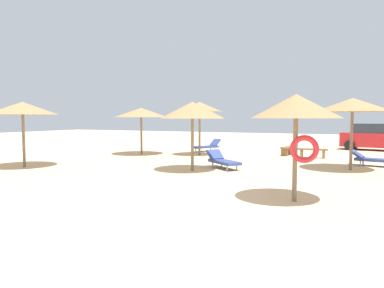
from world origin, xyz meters
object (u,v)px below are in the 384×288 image
(parasol_3, at_px, (192,110))
(lounger_2, at_px, (207,146))
(parasol_5, at_px, (296,108))
(lounger_3, at_px, (223,161))
(bench_1, at_px, (288,149))
(parked_car, at_px, (374,138))
(parasol_2, at_px, (200,107))
(parasol_8, at_px, (23,108))
(bench_0, at_px, (313,151))
(lounger_1, at_px, (373,159))
(parasol_7, at_px, (141,113))
(parasol_1, at_px, (353,105))

(parasol_3, height_order, lounger_2, parasol_3)
(parasol_5, xyz_separation_m, lounger_3, (-3.74, 4.76, -2.03))
(bench_1, xyz_separation_m, parked_car, (4.41, 5.48, 0.48))
(parasol_2, height_order, parasol_8, parasol_2)
(parasol_2, distance_m, parasol_5, 11.38)
(parasol_8, xyz_separation_m, bench_0, (10.61, 9.00, -2.14))
(lounger_1, height_order, parked_car, parked_car)
(bench_0, distance_m, parked_car, 6.95)
(parasol_2, distance_m, lounger_1, 9.06)
(parasol_7, relative_size, bench_0, 2.02)
(bench_0, bearing_deg, lounger_3, -116.49)
(lounger_3, height_order, bench_1, lounger_3)
(bench_1, bearing_deg, lounger_2, 177.05)
(parasol_2, relative_size, lounger_3, 1.59)
(parasol_1, xyz_separation_m, lounger_3, (-4.81, -1.77, -2.28))
(parasol_7, height_order, lounger_3, parasol_7)
(parasol_3, bearing_deg, lounger_2, 109.31)
(parasol_1, distance_m, parasol_5, 6.62)
(parasol_1, relative_size, parasol_5, 1.10)
(parasol_1, height_order, parked_car, parasol_1)
(parasol_1, relative_size, lounger_2, 1.51)
(parasol_7, xyz_separation_m, lounger_3, (6.25, -3.36, -2.07))
(parasol_8, distance_m, lounger_3, 8.71)
(parked_car, bearing_deg, parasol_8, -131.74)
(lounger_1, relative_size, lounger_3, 1.07)
(lounger_2, bearing_deg, lounger_1, -19.58)
(bench_1, bearing_deg, parasol_2, -154.72)
(lounger_2, xyz_separation_m, parked_car, (9.45, 5.22, 0.50))
(lounger_3, distance_m, bench_0, 6.37)
(parasol_3, distance_m, parked_car, 14.81)
(parasol_5, height_order, bench_1, parasol_5)
(parasol_1, distance_m, parasol_3, 6.37)
(lounger_1, height_order, bench_0, lounger_1)
(lounger_3, relative_size, bench_1, 1.21)
(parasol_3, xyz_separation_m, parasol_7, (-5.41, 4.53, -0.00))
(parasol_2, xyz_separation_m, parasol_8, (-4.72, -7.66, -0.20))
(parasol_1, distance_m, parasol_2, 8.27)
(parked_car, bearing_deg, lounger_3, -116.04)
(parasol_5, xyz_separation_m, parasol_7, (-9.99, 8.12, 0.03))
(parasol_1, height_order, parasol_5, parasol_1)
(parasol_7, relative_size, lounger_3, 1.63)
(parasol_7, relative_size, lounger_1, 1.52)
(parasol_8, xyz_separation_m, lounger_1, (13.42, 6.74, -2.18))
(parasol_3, distance_m, lounger_2, 8.63)
(lounger_2, xyz_separation_m, lounger_3, (3.61, -6.74, -0.00))
(lounger_1, bearing_deg, lounger_3, -148.63)
(parasol_3, distance_m, parasol_8, 7.25)
(parasol_2, distance_m, parasol_3, 5.96)
(parasol_5, relative_size, lounger_2, 1.38)
(lounger_3, bearing_deg, parked_car, 63.96)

